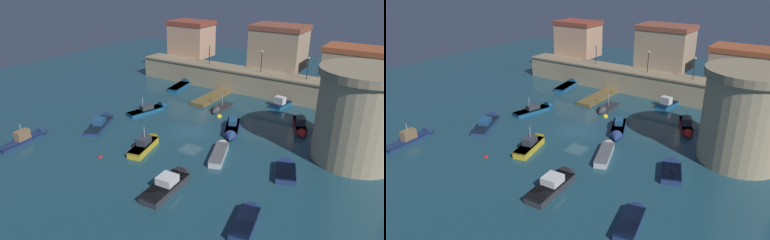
{
  "view_description": "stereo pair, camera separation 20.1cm",
  "coord_description": "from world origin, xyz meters",
  "views": [
    {
      "loc": [
        22.95,
        -33.77,
        18.56
      ],
      "look_at": [
        0.0,
        0.31,
        1.42
      ],
      "focal_mm": 33.85,
      "sensor_mm": 36.0,
      "label": 1
    },
    {
      "loc": [
        23.12,
        -33.65,
        18.56
      ],
      "look_at": [
        0.0,
        0.31,
        1.42
      ],
      "focal_mm": 33.85,
      "sensor_mm": 36.0,
      "label": 2
    }
  ],
  "objects": [
    {
      "name": "quay_lamp_1",
      "position": [
        0.98,
        18.22,
        5.9
      ],
      "size": [
        0.32,
        0.32,
        3.39
      ],
      "color": "black",
      "rests_on": "quay_wall"
    },
    {
      "name": "ground_plane",
      "position": [
        0.0,
        0.0,
        0.0
      ],
      "size": [
        97.77,
        97.77,
        0.0
      ],
      "primitive_type": "plane",
      "color": "#1E4756"
    },
    {
      "name": "fortress_tower",
      "position": [
        18.1,
        3.65,
        4.97
      ],
      "size": [
        9.07,
        9.07,
        9.81
      ],
      "color": "tan",
      "rests_on": "ground"
    },
    {
      "name": "moored_boat_1",
      "position": [
        6.09,
        15.35,
        0.44
      ],
      "size": [
        2.44,
        4.8,
        2.14
      ],
      "rotation": [
        0.0,
        0.0,
        1.41
      ],
      "color": "#195689",
      "rests_on": "ground"
    },
    {
      "name": "old_town_backdrop",
      "position": [
        1.71,
        22.98,
        6.47
      ],
      "size": [
        40.78,
        6.18,
        6.98
      ],
      "color": "tan",
      "rests_on": "ground"
    },
    {
      "name": "pier_dock",
      "position": [
        -4.19,
        12.01,
        0.24
      ],
      "size": [
        2.31,
        8.58,
        0.7
      ],
      "color": "brown",
      "rests_on": "ground"
    },
    {
      "name": "moored_boat_12",
      "position": [
        6.01,
        -3.09,
        0.4
      ],
      "size": [
        3.33,
        6.39,
        1.26
      ],
      "rotation": [
        0.0,
        0.0,
        1.91
      ],
      "color": "silver",
      "rests_on": "ground"
    },
    {
      "name": "moored_boat_5",
      "position": [
        13.23,
        -2.79,
        0.35
      ],
      "size": [
        3.25,
        4.68,
        1.78
      ],
      "rotation": [
        0.0,
        0.0,
        1.93
      ],
      "color": "navy",
      "rests_on": "ground"
    },
    {
      "name": "moored_boat_3",
      "position": [
        -8.47,
        2.81,
        0.33
      ],
      "size": [
        3.24,
        6.83,
        2.88
      ],
      "rotation": [
        0.0,
        0.0,
        1.31
      ],
      "color": "#195689",
      "rests_on": "ground"
    },
    {
      "name": "moored_boat_2",
      "position": [
        5.44,
        -11.13,
        0.48
      ],
      "size": [
        2.24,
        6.89,
        1.94
      ],
      "rotation": [
        0.0,
        0.0,
        1.63
      ],
      "color": "#333338",
      "rests_on": "ground"
    },
    {
      "name": "moored_boat_10",
      "position": [
        11.15,
        7.89,
        0.51
      ],
      "size": [
        3.69,
        6.17,
        2.29
      ],
      "rotation": [
        0.0,
        0.0,
        -1.14
      ],
      "color": "red",
      "rests_on": "ground"
    },
    {
      "name": "moored_boat_8",
      "position": [
        13.5,
        -11.83,
        0.39
      ],
      "size": [
        2.53,
        5.37,
        1.47
      ],
      "rotation": [
        0.0,
        0.0,
        1.77
      ],
      "color": "navy",
      "rests_on": "ground"
    },
    {
      "name": "moored_boat_6",
      "position": [
        -10.74,
        -4.46,
        0.37
      ],
      "size": [
        4.66,
        7.05,
        1.77
      ],
      "rotation": [
        0.0,
        0.0,
        2.03
      ],
      "color": "navy",
      "rests_on": "ground"
    },
    {
      "name": "quay_wall",
      "position": [
        0.0,
        18.22,
        1.83
      ],
      "size": [
        42.48,
        4.15,
        3.65
      ],
      "color": "tan",
      "rests_on": "ground"
    },
    {
      "name": "mooring_buoy_1",
      "position": [
        -4.23,
        -10.97,
        0.0
      ],
      "size": [
        0.46,
        0.46,
        0.46
      ],
      "primitive_type": "sphere",
      "color": "red",
      "rests_on": "ground"
    },
    {
      "name": "moored_boat_0",
      "position": [
        -0.59,
        8.07,
        0.3
      ],
      "size": [
        1.66,
        4.47,
        3.21
      ],
      "rotation": [
        0.0,
        0.0,
        -1.56
      ],
      "color": "#333338",
      "rests_on": "ground"
    },
    {
      "name": "quay_lamp_0",
      "position": [
        -8.49,
        18.22,
        5.91
      ],
      "size": [
        0.32,
        0.32,
        3.4
      ],
      "color": "black",
      "rests_on": "quay_wall"
    },
    {
      "name": "moored_boat_11",
      "position": [
        -14.34,
        -12.73,
        0.4
      ],
      "size": [
        2.09,
        6.88,
        2.81
      ],
      "rotation": [
        0.0,
        0.0,
        1.68
      ],
      "color": "navy",
      "rests_on": "ground"
    },
    {
      "name": "quay_lamp_2",
      "position": [
        8.22,
        18.22,
        5.85
      ],
      "size": [
        0.32,
        0.32,
        3.3
      ],
      "color": "black",
      "rests_on": "quay_wall"
    },
    {
      "name": "moored_boat_7",
      "position": [
        -11.64,
        14.63,
        0.3
      ],
      "size": [
        2.73,
        6.65,
        1.69
      ],
      "rotation": [
        0.0,
        0.0,
        1.73
      ],
      "color": "#195689",
      "rests_on": "ground"
    },
    {
      "name": "mooring_buoy_0",
      "position": [
        0.53,
        6.14,
        0.0
      ],
      "size": [
        0.75,
        0.75,
        0.75
      ],
      "primitive_type": "sphere",
      "color": "yellow",
      "rests_on": "ground"
    },
    {
      "name": "moored_boat_9",
      "position": [
        4.52,
        2.31,
        0.47
      ],
      "size": [
        3.77,
        6.23,
        1.74
      ],
      "rotation": [
        0.0,
        0.0,
        -1.17
      ],
      "color": "navy",
      "rests_on": "ground"
    },
    {
      "name": "moored_boat_4",
      "position": [
        -1.64,
        -6.36,
        0.5
      ],
      "size": [
        2.9,
        6.21,
        3.01
      ],
      "rotation": [
        0.0,
        0.0,
        1.81
      ],
      "color": "gold",
      "rests_on": "ground"
    }
  ]
}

